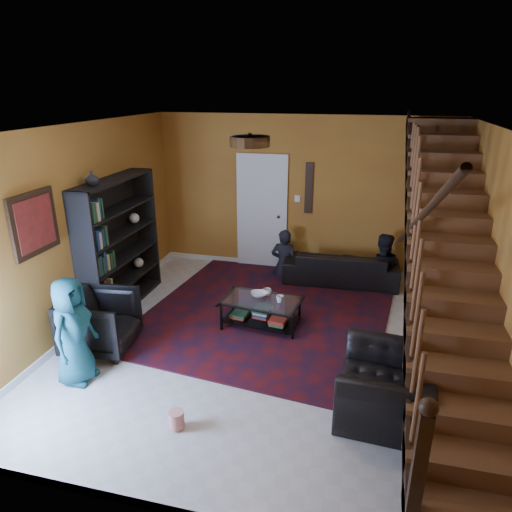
# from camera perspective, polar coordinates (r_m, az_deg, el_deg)

# --- Properties ---
(floor) EXTENTS (5.50, 5.50, 0.00)m
(floor) POSITION_cam_1_polar(r_m,az_deg,el_deg) (6.26, 1.24, -10.78)
(floor) COLOR beige
(floor) RESTS_ON ground
(room) EXTENTS (5.50, 5.50, 5.50)m
(room) POSITION_cam_1_polar(r_m,az_deg,el_deg) (7.70, -6.26, -4.14)
(room) COLOR #B17827
(room) RESTS_ON ground
(staircase) EXTENTS (0.95, 5.02, 3.18)m
(staircase) POSITION_cam_1_polar(r_m,az_deg,el_deg) (5.62, 22.97, -0.42)
(staircase) COLOR brown
(staircase) RESTS_ON floor
(bookshelf) EXTENTS (0.35, 1.80, 2.00)m
(bookshelf) POSITION_cam_1_polar(r_m,az_deg,el_deg) (7.19, -16.61, 1.13)
(bookshelf) COLOR black
(bookshelf) RESTS_ON floor
(door) EXTENTS (0.82, 0.05, 2.05)m
(door) POSITION_cam_1_polar(r_m,az_deg,el_deg) (8.45, 0.75, 5.29)
(door) COLOR silver
(door) RESTS_ON floor
(framed_picture) EXTENTS (0.04, 0.74, 0.74)m
(framed_picture) POSITION_cam_1_polar(r_m,az_deg,el_deg) (5.90, -25.98, 3.68)
(framed_picture) COLOR maroon
(framed_picture) RESTS_ON room
(wall_hanging) EXTENTS (0.14, 0.03, 0.90)m
(wall_hanging) POSITION_cam_1_polar(r_m,az_deg,el_deg) (8.19, 6.64, 8.43)
(wall_hanging) COLOR black
(wall_hanging) RESTS_ON room
(ceiling_fixture) EXTENTS (0.40, 0.40, 0.10)m
(ceiling_fixture) POSITION_cam_1_polar(r_m,az_deg,el_deg) (4.59, -0.77, 14.14)
(ceiling_fixture) COLOR #3F2814
(ceiling_fixture) RESTS_ON room
(rug) EXTENTS (3.90, 4.33, 0.02)m
(rug) POSITION_cam_1_polar(r_m,az_deg,el_deg) (7.10, 1.82, -6.63)
(rug) COLOR #4B0D0E
(rug) RESTS_ON floor
(sofa) EXTENTS (1.99, 0.84, 0.57)m
(sofa) POSITION_cam_1_polar(r_m,az_deg,el_deg) (8.09, 10.54, -1.32)
(sofa) COLOR black
(sofa) RESTS_ON floor
(armchair_left) EXTENTS (0.94, 0.92, 0.78)m
(armchair_left) POSITION_cam_1_polar(r_m,az_deg,el_deg) (6.28, -18.87, -7.81)
(armchair_left) COLOR black
(armchair_left) RESTS_ON floor
(armchair_right) EXTENTS (0.98, 1.11, 0.68)m
(armchair_right) POSITION_cam_1_polar(r_m,az_deg,el_deg) (5.07, 15.77, -15.44)
(armchair_right) COLOR black
(armchair_right) RESTS_ON floor
(person_adult_a) EXTENTS (0.50, 0.34, 1.32)m
(person_adult_a) POSITION_cam_1_polar(r_m,az_deg,el_deg) (8.27, 3.53, -1.07)
(person_adult_a) COLOR black
(person_adult_a) RESTS_ON sofa
(person_adult_b) EXTENTS (0.67, 0.52, 1.38)m
(person_adult_b) POSITION_cam_1_polar(r_m,az_deg,el_deg) (8.15, 15.34, -1.91)
(person_adult_b) COLOR black
(person_adult_b) RESTS_ON sofa
(person_child) EXTENTS (0.42, 0.64, 1.29)m
(person_child) POSITION_cam_1_polar(r_m,az_deg,el_deg) (5.63, -21.93, -8.69)
(person_child) COLOR #1A5465
(person_child) RESTS_ON armchair_left
(coffee_table) EXTENTS (1.15, 0.76, 0.41)m
(coffee_table) POSITION_cam_1_polar(r_m,az_deg,el_deg) (6.55, 0.67, -6.91)
(coffee_table) COLOR black
(coffee_table) RESTS_ON floor
(cup_a) EXTENTS (0.15, 0.15, 0.10)m
(cup_a) POSITION_cam_1_polar(r_m,az_deg,el_deg) (6.59, 1.41, -4.53)
(cup_a) COLOR #999999
(cup_a) RESTS_ON coffee_table
(cup_b) EXTENTS (0.11, 0.11, 0.10)m
(cup_b) POSITION_cam_1_polar(r_m,az_deg,el_deg) (6.39, 2.97, -5.39)
(cup_b) COLOR #999999
(cup_b) RESTS_ON coffee_table
(bowl) EXTENTS (0.29, 0.29, 0.06)m
(bowl) POSITION_cam_1_polar(r_m,az_deg,el_deg) (6.57, 0.36, -4.79)
(bowl) COLOR #999999
(bowl) RESTS_ON coffee_table
(vase) EXTENTS (0.18, 0.18, 0.19)m
(vase) POSITION_cam_1_polar(r_m,az_deg,el_deg) (6.50, -19.82, 9.11)
(vase) COLOR #999999
(vase) RESTS_ON bookshelf
(popcorn_bucket) EXTENTS (0.17, 0.17, 0.18)m
(popcorn_bucket) POSITION_cam_1_polar(r_m,az_deg,el_deg) (4.93, -9.89, -19.45)
(popcorn_bucket) COLOR red
(popcorn_bucket) RESTS_ON rug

